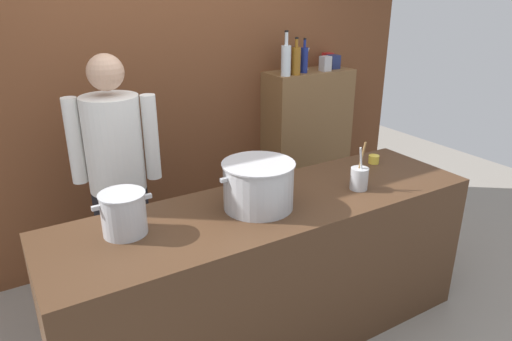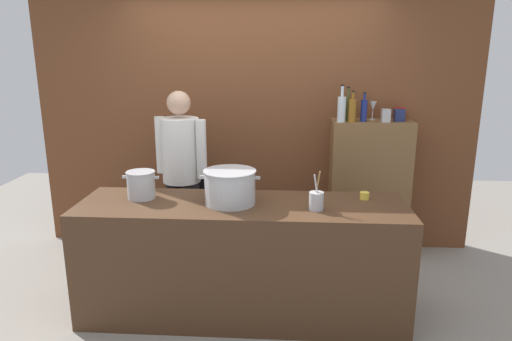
{
  "view_description": "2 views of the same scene",
  "coord_description": "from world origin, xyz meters",
  "views": [
    {
      "loc": [
        -1.27,
        -1.92,
        2.0
      ],
      "look_at": [
        0.11,
        0.35,
        0.95
      ],
      "focal_mm": 32.6,
      "sensor_mm": 36.0,
      "label": 1
    },
    {
      "loc": [
        0.31,
        -3.22,
        2.0
      ],
      "look_at": [
        0.08,
        0.34,
        1.07
      ],
      "focal_mm": 32.28,
      "sensor_mm": 36.0,
      "label": 2
    }
  ],
  "objects": [
    {
      "name": "wine_bottle_olive",
      "position": [
        0.9,
        1.19,
        1.47
      ],
      "size": [
        0.08,
        0.08,
        0.32
      ],
      "color": "#475123",
      "rests_on": "bar_cabinet"
    },
    {
      "name": "chef",
      "position": [
        -0.63,
        0.78,
        0.96
      ],
      "size": [
        0.5,
        0.4,
        1.66
      ],
      "rotation": [
        0.0,
        0.0,
        2.76
      ],
      "color": "black",
      "rests_on": "ground_plane"
    },
    {
      "name": "bar_cabinet",
      "position": [
        1.14,
        1.19,
        0.68
      ],
      "size": [
        0.76,
        0.32,
        1.35
      ],
      "primitive_type": "cube",
      "color": "brown",
      "rests_on": "ground_plane"
    },
    {
      "name": "brick_back_panel",
      "position": [
        0.0,
        1.4,
        1.5
      ],
      "size": [
        4.4,
        0.1,
        3.0
      ],
      "primitive_type": "cube",
      "color": "brown",
      "rests_on": "ground_plane"
    },
    {
      "name": "utensil_crock",
      "position": [
        0.54,
        -0.1,
        0.97
      ],
      "size": [
        0.1,
        0.1,
        0.29
      ],
      "color": "#B7BABF",
      "rests_on": "prep_counter"
    },
    {
      "name": "wine_bottle_clear",
      "position": [
        0.83,
        1.09,
        1.48
      ],
      "size": [
        0.08,
        0.08,
        0.34
      ],
      "color": "silver",
      "rests_on": "bar_cabinet"
    },
    {
      "name": "wine_bottle_amber",
      "position": [
        0.93,
        1.09,
        1.47
      ],
      "size": [
        0.07,
        0.07,
        0.29
      ],
      "color": "#8C5919",
      "rests_on": "bar_cabinet"
    },
    {
      "name": "wine_bottle_cobalt",
      "position": [
        1.04,
        1.14,
        1.46
      ],
      "size": [
        0.06,
        0.06,
        0.27
      ],
      "color": "navy",
      "rests_on": "bar_cabinet"
    },
    {
      "name": "stockpot_large",
      "position": [
        -0.09,
        -0.0,
        1.03
      ],
      "size": [
        0.44,
        0.39,
        0.25
      ],
      "color": "#B7BABF",
      "rests_on": "prep_counter"
    },
    {
      "name": "ground_plane",
      "position": [
        0.0,
        0.0,
        0.0
      ],
      "size": [
        8.0,
        8.0,
        0.0
      ],
      "primitive_type": "plane",
      "color": "gray"
    },
    {
      "name": "stockpot_small",
      "position": [
        -0.78,
        0.09,
        1.01
      ],
      "size": [
        0.28,
        0.22,
        0.21
      ],
      "color": "#B7BABF",
      "rests_on": "prep_counter"
    },
    {
      "name": "wine_glass_wide",
      "position": [
        1.15,
        1.26,
        1.48
      ],
      "size": [
        0.06,
        0.06,
        0.18
      ],
      "color": "silver",
      "rests_on": "bar_cabinet"
    },
    {
      "name": "spice_tin_red",
      "position": [
        1.41,
        1.28,
        1.41
      ],
      "size": [
        0.08,
        0.08,
        0.12
      ],
      "primitive_type": "cube",
      "color": "red",
      "rests_on": "bar_cabinet"
    },
    {
      "name": "butter_jar",
      "position": [
        0.92,
        0.17,
        0.93
      ],
      "size": [
        0.07,
        0.07,
        0.05
      ],
      "primitive_type": "cylinder",
      "color": "yellow",
      "rests_on": "prep_counter"
    },
    {
      "name": "prep_counter",
      "position": [
        0.0,
        0.0,
        0.45
      ],
      "size": [
        2.45,
        0.7,
        0.9
      ],
      "primitive_type": "cube",
      "color": "#472D1C",
      "rests_on": "ground_plane"
    },
    {
      "name": "spice_tin_navy",
      "position": [
        1.38,
        1.17,
        1.41
      ],
      "size": [
        0.09,
        0.09,
        0.11
      ],
      "primitive_type": "cube",
      "color": "navy",
      "rests_on": "bar_cabinet"
    },
    {
      "name": "spice_tin_silver",
      "position": [
        1.24,
        1.11,
        1.41
      ],
      "size": [
        0.08,
        0.08,
        0.12
      ],
      "primitive_type": "cube",
      "color": "#B2B2B7",
      "rests_on": "bar_cabinet"
    }
  ]
}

